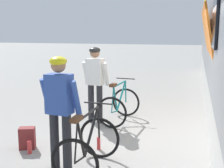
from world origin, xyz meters
TOP-DOWN VIEW (x-y plane):
  - ground_plane at (0.00, 0.00)m, footprint 80.00×80.00m
  - cyclist_near_in_white at (-1.22, 0.88)m, footprint 0.64×0.36m
  - cyclist_far_in_blue at (-0.95, -1.55)m, footprint 0.63×0.35m
  - bicycle_near_teal at (-0.69, 1.06)m, footprint 0.80×1.13m
  - bicycle_far_black at (-0.52, -1.51)m, footprint 0.73×1.08m
  - backpack_on_platform at (-1.90, -0.97)m, footprint 0.33×0.27m
  - water_bottle_near_the_bikes at (-0.63, -0.65)m, footprint 0.07×0.07m
  - water_bottle_by_the_backpack at (-1.74, -1.16)m, footprint 0.07×0.07m

SIDE VIEW (x-z plane):
  - ground_plane at x=0.00m, z-range 0.00..0.00m
  - water_bottle_near_the_bikes at x=-0.63m, z-range 0.00..0.23m
  - water_bottle_by_the_backpack at x=-1.74m, z-range 0.00..0.23m
  - backpack_on_platform at x=-1.90m, z-range 0.00..0.40m
  - bicycle_near_teal at x=-0.69m, z-range -0.09..0.89m
  - bicycle_far_black at x=-0.52m, z-range -0.09..0.89m
  - cyclist_near_in_white at x=-1.22m, z-range 0.17..1.94m
  - cyclist_far_in_blue at x=-0.95m, z-range 0.17..1.94m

